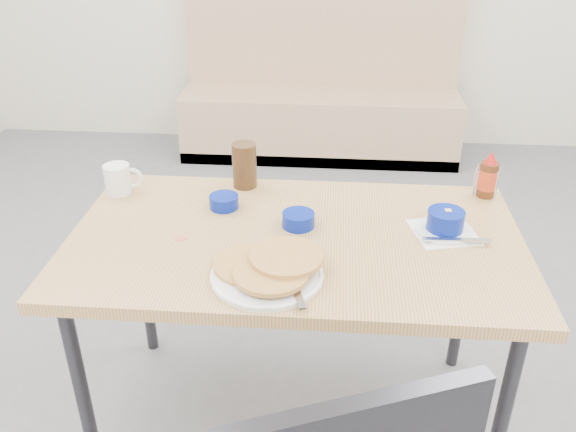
# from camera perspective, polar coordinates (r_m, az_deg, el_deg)

# --- Properties ---
(booth_bench) EXTENTS (1.90, 0.56, 1.22)m
(booth_bench) POSITION_cam_1_polar(r_m,az_deg,el_deg) (4.37, 3.04, 10.48)
(booth_bench) COLOR tan
(booth_bench) RESTS_ON ground
(dining_table) EXTENTS (1.40, 0.80, 0.76)m
(dining_table) POSITION_cam_1_polar(r_m,az_deg,el_deg) (1.92, 0.68, -3.49)
(dining_table) COLOR tan
(dining_table) RESTS_ON ground
(pancake_plate) EXTENTS (0.31, 0.31, 0.06)m
(pancake_plate) POSITION_cam_1_polar(r_m,az_deg,el_deg) (1.68, -1.85, -5.09)
(pancake_plate) COLOR white
(pancake_plate) RESTS_ON dining_table
(coffee_mug) EXTENTS (0.13, 0.09, 0.10)m
(coffee_mug) POSITION_cam_1_polar(r_m,az_deg,el_deg) (2.21, -15.54, 3.39)
(coffee_mug) COLOR white
(coffee_mug) RESTS_ON dining_table
(grits_setting) EXTENTS (0.24, 0.23, 0.08)m
(grits_setting) POSITION_cam_1_polar(r_m,az_deg,el_deg) (1.95, 14.50, -0.70)
(grits_setting) COLOR white
(grits_setting) RESTS_ON dining_table
(creamer_bowl) EXTENTS (0.10, 0.10, 0.04)m
(creamer_bowl) POSITION_cam_1_polar(r_m,az_deg,el_deg) (2.05, -6.01, 1.33)
(creamer_bowl) COLOR navy
(creamer_bowl) RESTS_ON dining_table
(butter_bowl) EXTENTS (0.10, 0.10, 0.05)m
(butter_bowl) POSITION_cam_1_polar(r_m,az_deg,el_deg) (1.93, 0.97, -0.35)
(butter_bowl) COLOR navy
(butter_bowl) RESTS_ON dining_table
(amber_tumbler) EXTENTS (0.10, 0.10, 0.16)m
(amber_tumbler) POSITION_cam_1_polar(r_m,az_deg,el_deg) (2.17, -4.09, 4.75)
(amber_tumbler) COLOR #3C2613
(amber_tumbler) RESTS_ON dining_table
(condiment_caddy) EXTENTS (0.10, 0.08, 0.10)m
(condiment_caddy) POSITION_cam_1_polar(r_m,az_deg,el_deg) (2.23, 17.98, 2.76)
(condiment_caddy) COLOR silver
(condiment_caddy) RESTS_ON dining_table
(syrup_bottle) EXTENTS (0.06, 0.06, 0.17)m
(syrup_bottle) POSITION_cam_1_polar(r_m,az_deg,el_deg) (2.20, 18.21, 3.48)
(syrup_bottle) COLOR #47230F
(syrup_bottle) RESTS_ON dining_table
(sugar_wrapper) EXTENTS (0.04, 0.04, 0.00)m
(sugar_wrapper) POSITION_cam_1_polar(r_m,az_deg,el_deg) (1.90, -9.96, -2.07)
(sugar_wrapper) COLOR #CF5445
(sugar_wrapper) RESTS_ON dining_table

